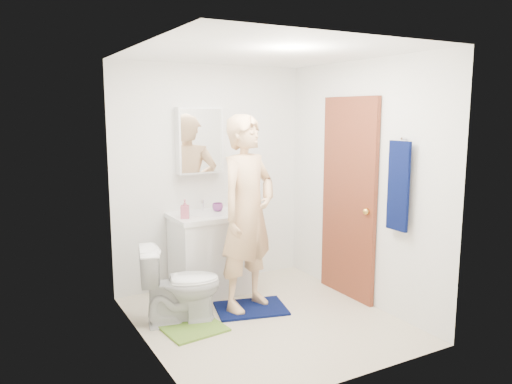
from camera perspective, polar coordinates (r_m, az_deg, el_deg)
floor at (r=4.77m, az=1.07°, el=-14.47°), size 2.20×2.40×0.02m
ceiling at (r=4.40m, az=1.16°, el=15.80°), size 2.20×2.40×0.02m
wall_back at (r=5.49m, az=-5.23°, el=1.80°), size 2.20×0.02×2.40m
wall_front at (r=3.45m, az=11.25°, el=-2.78°), size 2.20×0.02×2.40m
wall_left at (r=3.99m, az=-12.81°, el=-1.20°), size 0.02×2.40×2.40m
wall_right at (r=5.07m, az=12.05°, el=1.01°), size 0.02×2.40×2.40m
vanity_cabinet at (r=5.33m, az=-5.30°, el=-7.22°), size 0.75×0.55×0.80m
countertop at (r=5.23m, az=-5.36°, el=-2.75°), size 0.79×0.59×0.05m
sink_basin at (r=5.23m, az=-5.37°, el=-2.59°), size 0.40×0.40×0.03m
faucet at (r=5.38m, az=-6.15°, el=-1.51°), size 0.03×0.03×0.12m
medicine_cabinet at (r=5.33m, az=-6.47°, el=5.88°), size 0.50×0.12×0.70m
mirror_panel at (r=5.28m, az=-6.21°, el=5.84°), size 0.46×0.01×0.66m
door at (r=5.18m, az=10.52°, el=-0.73°), size 0.05×0.80×2.05m
door_knob at (r=4.93m, az=12.50°, el=-2.19°), size 0.07×0.07×0.07m
towel at (r=4.59m, az=15.97°, el=0.65°), size 0.03×0.24×0.80m
towel_hook at (r=4.58m, az=16.56°, el=5.89°), size 0.06×0.02×0.02m
toilet at (r=4.63m, az=-8.60°, el=-10.37°), size 0.79×0.57×0.73m
bath_mat at (r=4.98m, az=-0.59°, el=-13.15°), size 0.76×0.63×0.02m
green_rug at (r=4.59m, az=-7.08°, el=-15.23°), size 0.55×0.48×0.02m
soap_dispenser at (r=5.02m, az=-8.13°, el=-1.92°), size 0.11×0.11×0.19m
toothbrush_cup at (r=5.32m, az=-4.41°, el=-1.75°), size 0.12×0.12×0.09m
man at (r=4.74m, az=-0.97°, el=-2.42°), size 0.79×0.66×1.86m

